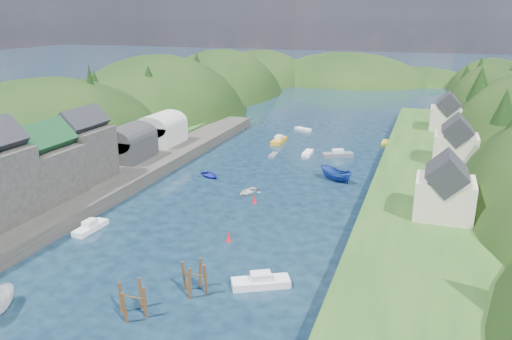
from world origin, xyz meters
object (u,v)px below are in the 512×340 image
at_px(channel_buoy_near, 229,237).
at_px(channel_buoy_far, 254,200).
at_px(piling_cluster_near, 133,302).
at_px(piling_cluster_far, 195,280).

distance_m(channel_buoy_near, channel_buoy_far, 13.49).
bearing_deg(channel_buoy_far, channel_buoy_near, -84.14).
distance_m(piling_cluster_near, channel_buoy_far, 31.00).
bearing_deg(channel_buoy_near, piling_cluster_far, -83.65).
bearing_deg(channel_buoy_near, channel_buoy_far, 95.86).
bearing_deg(piling_cluster_near, channel_buoy_far, 88.18).
bearing_deg(piling_cluster_near, piling_cluster_far, 56.00).
bearing_deg(piling_cluster_far, channel_buoy_near, 96.35).
relative_size(piling_cluster_near, channel_buoy_near, 3.31).
height_order(piling_cluster_near, piling_cluster_far, piling_cluster_far).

